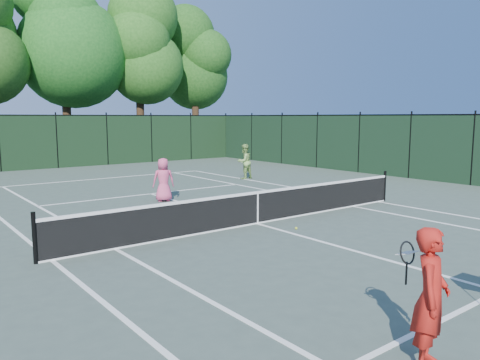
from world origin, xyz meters
TOP-DOWN VIEW (x-y plane):
  - ground at (0.00, 0.00)m, footprint 90.00×90.00m
  - sideline_doubles_left at (-5.49, 0.00)m, footprint 0.10×23.77m
  - sideline_doubles_right at (5.49, 0.00)m, footprint 0.10×23.77m
  - sideline_singles_left at (-4.12, 0.00)m, footprint 0.10×23.77m
  - sideline_singles_right at (4.12, 0.00)m, footprint 0.10×23.77m
  - baseline_far at (0.00, 11.88)m, footprint 10.97×0.10m
  - service_line_far at (0.00, 6.40)m, footprint 8.23×0.10m
  - center_service_line at (0.00, 0.00)m, footprint 0.10×12.80m
  - tennis_net at (0.00, 0.00)m, footprint 11.69×0.09m
  - fence_far at (0.00, 18.00)m, footprint 24.00×0.05m
  - fence_right at (12.00, 0.00)m, footprint 0.05×36.00m
  - tree_3 at (2.00, 22.30)m, footprint 7.00×7.00m
  - tree_4 at (7.00, 21.60)m, footprint 6.20×6.20m
  - tree_5 at (12.00, 22.10)m, footprint 5.80×5.80m
  - coach at (-3.18, -6.96)m, footprint 0.79×0.86m
  - player_pink at (-0.36, 4.68)m, footprint 0.87×0.73m
  - player_green at (5.58, 7.67)m, footprint 0.86×0.70m
  - loose_ball_midcourt at (0.38, -1.14)m, footprint 0.07×0.07m

SIDE VIEW (x-z plane):
  - ground at x=0.00m, z-range 0.00..0.00m
  - sideline_doubles_left at x=-5.49m, z-range 0.00..0.01m
  - sideline_doubles_right at x=5.49m, z-range 0.00..0.01m
  - sideline_singles_left at x=-4.12m, z-range 0.00..0.01m
  - sideline_singles_right at x=4.12m, z-range 0.00..0.01m
  - baseline_far at x=0.00m, z-range 0.00..0.01m
  - service_line_far at x=0.00m, z-range 0.00..0.01m
  - center_service_line at x=0.00m, z-range 0.00..0.01m
  - loose_ball_midcourt at x=0.38m, z-range 0.00..0.07m
  - tennis_net at x=0.00m, z-range -0.05..1.01m
  - player_pink at x=-0.36m, z-range 0.00..1.52m
  - player_green at x=5.58m, z-range 0.00..1.66m
  - coach at x=-3.18m, z-range 0.00..1.68m
  - fence_far at x=0.00m, z-range 0.00..3.00m
  - fence_right at x=12.00m, z-range 0.00..3.00m
  - tree_5 at x=12.00m, z-range 1.59..13.82m
  - tree_4 at x=7.00m, z-range 1.66..14.63m
  - tree_3 at x=2.00m, z-range 1.78..16.23m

